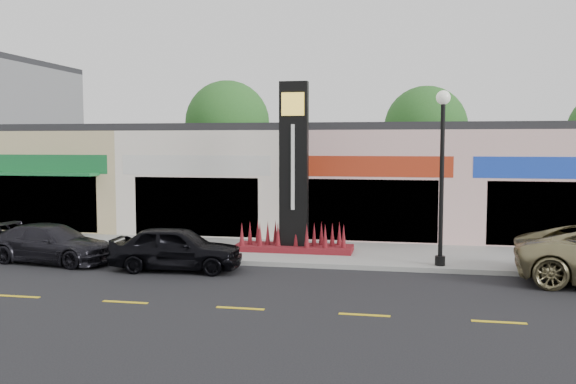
% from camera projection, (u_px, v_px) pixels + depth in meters
% --- Properties ---
extents(ground, '(120.00, 120.00, 0.00)m').
position_uv_depth(ground, '(170.00, 277.00, 18.27)').
color(ground, black).
rests_on(ground, ground).
extents(sidewalk, '(52.00, 4.30, 0.15)m').
position_uv_depth(sidewalk, '(215.00, 249.00, 22.52)').
color(sidewalk, gray).
rests_on(sidewalk, ground).
extents(curb, '(52.00, 0.20, 0.15)m').
position_uv_depth(curb, '(194.00, 261.00, 20.32)').
color(curb, gray).
rests_on(curb, ground).
extents(shop_beige, '(7.00, 10.85, 4.80)m').
position_uv_depth(shop_beige, '(97.00, 174.00, 30.91)').
color(shop_beige, tan).
rests_on(shop_beige, ground).
extents(shop_cream, '(7.00, 10.01, 4.80)m').
position_uv_depth(shop_cream, '(230.00, 176.00, 29.59)').
color(shop_cream, silver).
rests_on(shop_cream, ground).
extents(shop_pink_w, '(7.00, 10.01, 4.80)m').
position_uv_depth(shop_pink_w, '(375.00, 177.00, 28.26)').
color(shop_pink_w, '#D0A49E').
rests_on(shop_pink_w, ground).
extents(shop_pink_e, '(7.00, 10.01, 4.80)m').
position_uv_depth(shop_pink_e, '(534.00, 179.00, 26.93)').
color(shop_pink_e, '#D0A49E').
rests_on(shop_pink_e, ground).
extents(tree_rear_west, '(5.20, 5.20, 7.83)m').
position_uv_depth(tree_rear_west, '(227.00, 123.00, 37.69)').
color(tree_rear_west, '#382619').
rests_on(tree_rear_west, ground).
extents(tree_rear_mid, '(4.80, 4.80, 7.29)m').
position_uv_depth(tree_rear_mid, '(426.00, 127.00, 35.44)').
color(tree_rear_mid, '#382619').
rests_on(tree_rear_mid, ground).
extents(lamp_east_near, '(0.44, 0.44, 5.47)m').
position_uv_depth(lamp_east_near, '(442.00, 160.00, 18.92)').
color(lamp_east_near, black).
rests_on(lamp_east_near, sidewalk).
extents(pylon_sign, '(4.20, 1.30, 6.00)m').
position_uv_depth(pylon_sign, '(294.00, 192.00, 21.63)').
color(pylon_sign, '#5D130F').
rests_on(pylon_sign, sidewalk).
extents(car_dark_sedan, '(2.39, 4.63, 1.28)m').
position_uv_depth(car_dark_sedan, '(52.00, 243.00, 20.40)').
color(car_dark_sedan, black).
rests_on(car_dark_sedan, ground).
extents(car_black_sedan, '(1.92, 4.23, 1.41)m').
position_uv_depth(car_black_sedan, '(177.00, 248.00, 19.14)').
color(car_black_sedan, black).
rests_on(car_black_sedan, ground).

